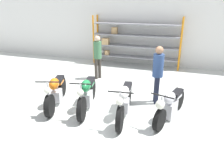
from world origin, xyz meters
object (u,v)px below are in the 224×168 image
(shelving_rack, at_px, (132,41))
(person_near_rack, at_px, (98,54))
(motorcycle_orange, at_px, (56,91))
(motorcycle_white, at_px, (125,101))
(motorcycle_silver, at_px, (170,105))
(motorcycle_green, at_px, (87,94))
(person_browsing, at_px, (158,70))

(shelving_rack, relative_size, person_near_rack, 2.43)
(motorcycle_orange, bearing_deg, motorcycle_white, 71.85)
(motorcycle_silver, bearing_deg, motorcycle_green, -69.92)
(motorcycle_green, distance_m, person_near_rack, 2.79)
(motorcycle_orange, bearing_deg, motorcycle_green, 76.34)
(shelving_rack, height_order, motorcycle_white, shelving_rack)
(motorcycle_orange, xyz_separation_m, person_browsing, (2.89, 1.13, 0.62))
(motorcycle_orange, bearing_deg, shelving_rack, 150.23)
(shelving_rack, relative_size, motorcycle_white, 1.97)
(person_near_rack, bearing_deg, motorcycle_silver, 171.84)
(motorcycle_green, bearing_deg, person_browsing, 107.16)
(motorcycle_green, height_order, person_browsing, person_browsing)
(motorcycle_green, relative_size, person_near_rack, 1.18)
(motorcycle_white, height_order, person_browsing, person_browsing)
(motorcycle_white, distance_m, person_browsing, 1.48)
(shelving_rack, bearing_deg, person_near_rack, -108.86)
(shelving_rack, xyz_separation_m, motorcycle_white, (1.06, -5.17, -0.71))
(motorcycle_orange, distance_m, person_browsing, 3.16)
(person_near_rack, bearing_deg, shelving_rack, -78.20)
(motorcycle_silver, distance_m, person_near_rack, 4.02)
(shelving_rack, relative_size, motorcycle_orange, 2.10)
(shelving_rack, bearing_deg, person_browsing, -66.25)
(motorcycle_white, relative_size, motorcycle_silver, 1.12)
(motorcycle_orange, bearing_deg, person_browsing, 93.84)
(person_browsing, bearing_deg, motorcycle_silver, 101.23)
(motorcycle_orange, bearing_deg, person_near_rack, 156.45)
(shelving_rack, height_order, motorcycle_silver, shelving_rack)
(motorcycle_orange, height_order, person_near_rack, person_near_rack)
(shelving_rack, distance_m, person_near_rack, 2.58)
(shelving_rack, bearing_deg, motorcycle_green, -91.25)
(shelving_rack, xyz_separation_m, person_browsing, (1.77, -4.01, -0.12))
(motorcycle_white, distance_m, person_near_rack, 3.37)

